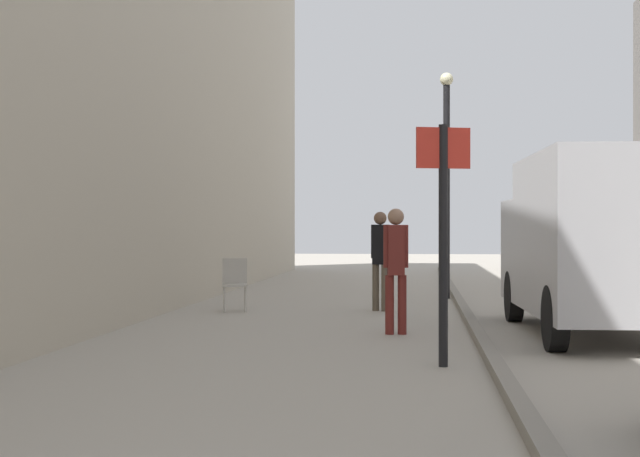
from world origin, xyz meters
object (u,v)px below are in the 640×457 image
(pedestrian_main_foreground, at_px, (380,254))
(pedestrian_far_crossing, at_px, (396,262))
(cafe_chair_near_window, at_px, (235,281))
(lamp_post, at_px, (447,169))
(street_sign_post, at_px, (443,223))
(delivery_van, at_px, (595,240))

(pedestrian_main_foreground, distance_m, pedestrian_far_crossing, 3.67)
(cafe_chair_near_window, bearing_deg, lamp_post, -150.36)
(pedestrian_far_crossing, bearing_deg, street_sign_post, -86.65)
(delivery_van, distance_m, lamp_post, 6.98)
(pedestrian_main_foreground, bearing_deg, street_sign_post, 120.85)
(cafe_chair_near_window, bearing_deg, street_sign_post, 107.64)
(street_sign_post, relative_size, cafe_chair_near_window, 2.77)
(lamp_post, height_order, cafe_chair_near_window, lamp_post)
(pedestrian_main_foreground, height_order, delivery_van, delivery_van)
(delivery_van, height_order, lamp_post, lamp_post)
(pedestrian_far_crossing, xyz_separation_m, delivery_van, (2.74, 0.16, 0.30))
(pedestrian_main_foreground, xyz_separation_m, pedestrian_far_crossing, (0.36, -3.66, -0.01))
(delivery_van, xyz_separation_m, cafe_chair_near_window, (-5.70, 3.23, -0.77))
(pedestrian_far_crossing, height_order, lamp_post, lamp_post)
(pedestrian_far_crossing, height_order, street_sign_post, street_sign_post)
(pedestrian_far_crossing, distance_m, cafe_chair_near_window, 4.53)
(cafe_chair_near_window, bearing_deg, pedestrian_far_crossing, 119.78)
(street_sign_post, bearing_deg, delivery_van, -140.85)
(pedestrian_main_foreground, xyz_separation_m, lamp_post, (1.28, 3.09, 1.69))
(pedestrian_main_foreground, bearing_deg, cafe_chair_near_window, 28.61)
(pedestrian_main_foreground, bearing_deg, pedestrian_far_crossing, 118.48)
(pedestrian_far_crossing, height_order, cafe_chair_near_window, pedestrian_far_crossing)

